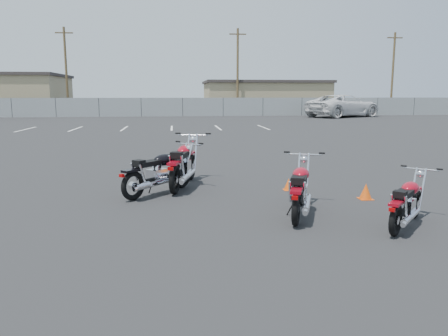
{
  "coord_description": "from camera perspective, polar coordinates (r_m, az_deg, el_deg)",
  "views": [
    {
      "loc": [
        -0.8,
        -8.29,
        2.17
      ],
      "look_at": [
        0.2,
        0.6,
        0.65
      ],
      "focal_mm": 35.0,
      "sensor_mm": 36.0,
      "label": 1
    }
  ],
  "objects": [
    {
      "name": "chainlink_fence",
      "position": [
        43.32,
        -5.43,
        7.93
      ],
      "size": [
        80.06,
        0.06,
        1.8
      ],
      "color": "gray",
      "rests_on": "ground"
    },
    {
      "name": "utility_pole_b",
      "position": [
        49.64,
        -19.92,
        11.99
      ],
      "size": [
        1.8,
        0.24,
        9.0
      ],
      "color": "#4F3D24",
      "rests_on": "ground"
    },
    {
      "name": "utility_pole_d",
      "position": [
        54.35,
        21.18,
        11.67
      ],
      "size": [
        1.8,
        0.24,
        9.0
      ],
      "color": "#4F3D24",
      "rests_on": "ground"
    },
    {
      "name": "parking_line_stripes",
      "position": [
        28.43,
        -9.88,
        5.14
      ],
      "size": [
        15.12,
        4.0,
        0.01
      ],
      "color": "silver",
      "rests_on": "ground"
    },
    {
      "name": "motorcycle_front_red",
      "position": [
        10.3,
        -5.3,
        0.49
      ],
      "size": [
        1.11,
        2.41,
        1.18
      ],
      "color": "black",
      "rests_on": "ground"
    },
    {
      "name": "white_van",
      "position": [
        43.41,
        15.36,
        8.65
      ],
      "size": [
        7.17,
        9.41,
        3.34
      ],
      "primitive_type": "imported",
      "rotation": [
        0.0,
        0.0,
        2.05
      ],
      "color": "silver",
      "rests_on": "ground"
    },
    {
      "name": "motorcycle_second_black",
      "position": [
        9.63,
        -8.54,
        -0.55
      ],
      "size": [
        1.78,
        1.86,
        1.06
      ],
      "color": "black",
      "rests_on": "ground"
    },
    {
      "name": "ground",
      "position": [
        8.61,
        -0.88,
        -4.96
      ],
      "size": [
        120.0,
        120.0,
        0.0
      ],
      "primitive_type": "plane",
      "color": "black",
      "rests_on": "ground"
    },
    {
      "name": "motorcycle_rear_red",
      "position": [
        7.8,
        22.82,
        -4.21
      ],
      "size": [
        1.49,
        1.56,
        0.89
      ],
      "color": "black",
      "rests_on": "ground"
    },
    {
      "name": "motorcycle_third_red",
      "position": [
        8.0,
        9.92,
        -2.78
      ],
      "size": [
        1.15,
        2.07,
        1.03
      ],
      "color": "black",
      "rests_on": "ground"
    },
    {
      "name": "utility_pole_c",
      "position": [
        47.84,
        1.79,
        12.66
      ],
      "size": [
        1.8,
        0.24,
        9.0
      ],
      "color": "#4F3D24",
      "rests_on": "ground"
    },
    {
      "name": "tan_building_east",
      "position": [
        53.4,
        5.3,
        9.28
      ],
      "size": [
        14.4,
        9.4,
        3.7
      ],
      "color": "#958660",
      "rests_on": "ground"
    },
    {
      "name": "training_cone_near",
      "position": [
        10.09,
        8.43,
        -2.1
      ],
      "size": [
        0.23,
        0.23,
        0.27
      ],
      "color": "#E84F0C",
      "rests_on": "ground"
    },
    {
      "name": "training_cone_far",
      "position": [
        9.59,
        18.02,
        -2.92
      ],
      "size": [
        0.28,
        0.28,
        0.33
      ],
      "color": "#E84F0C",
      "rests_on": "ground"
    }
  ]
}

